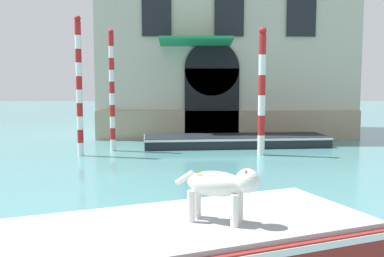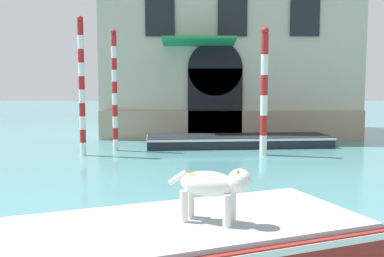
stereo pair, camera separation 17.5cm
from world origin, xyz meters
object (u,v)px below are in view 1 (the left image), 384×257
(boat_moored_near_palazzo, at_px, (235,140))
(mooring_pole_2, at_px, (79,86))
(dog_on_deck, at_px, (221,185))
(mooring_pole_0, at_px, (262,91))
(mooring_pole_1, at_px, (112,90))

(boat_moored_near_palazzo, bearing_deg, mooring_pole_2, -162.84)
(dog_on_deck, bearing_deg, mooring_pole_0, 99.24)
(boat_moored_near_palazzo, height_order, mooring_pole_0, mooring_pole_0)
(mooring_pole_1, distance_m, mooring_pole_2, 1.41)
(dog_on_deck, xyz_separation_m, mooring_pole_0, (2.12, 9.59, 0.93))
(dog_on_deck, relative_size, mooring_pole_0, 0.24)
(boat_moored_near_palazzo, relative_size, mooring_pole_2, 1.55)
(dog_on_deck, bearing_deg, mooring_pole_1, 127.48)
(dog_on_deck, distance_m, boat_moored_near_palazzo, 11.84)
(dog_on_deck, height_order, mooring_pole_2, mooring_pole_2)
(mooring_pole_0, bearing_deg, boat_moored_near_palazzo, 106.27)
(dog_on_deck, distance_m, mooring_pole_2, 10.34)
(mooring_pole_0, xyz_separation_m, mooring_pole_1, (-5.11, 1.00, 0.01))
(dog_on_deck, xyz_separation_m, mooring_pole_2, (-3.89, 9.52, 1.10))
(mooring_pole_0, distance_m, mooring_pole_1, 5.21)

